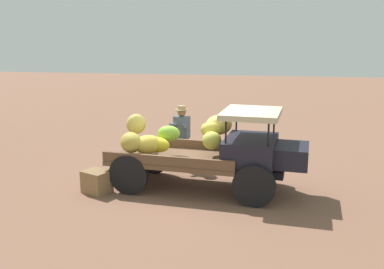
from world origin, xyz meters
The scene contains 4 objects.
ground_plane centered at (0.00, 0.00, 0.00)m, with size 60.00×60.00×0.00m, color brown.
truck centered at (0.39, -0.31, 0.94)m, with size 4.56×2.08×1.89m.
farmer centered at (-0.66, 1.27, 0.96)m, with size 0.53×0.49×1.68m.
wooden_crate centered at (-2.17, -0.99, 0.25)m, with size 0.57×0.48×0.51m, color olive.
Camera 1 is at (1.60, -9.81, 3.47)m, focal length 40.60 mm.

